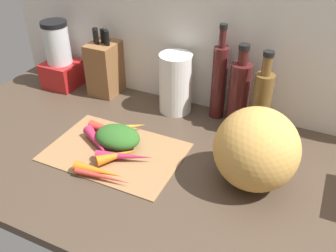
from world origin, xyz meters
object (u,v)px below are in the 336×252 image
(carrot_4, at_px, (99,171))
(carrot_7, at_px, (117,155))
(carrot_0, at_px, (125,156))
(cutting_board, at_px, (115,151))
(knife_block, at_px, (106,67))
(bottle_2, at_px, (261,103))
(paper_towel_roll, at_px, (176,83))
(carrot_6, at_px, (103,177))
(carrot_3, at_px, (111,139))
(carrot_5, at_px, (112,130))
(blender_appliance, at_px, (60,59))
(winter_squash, at_px, (256,149))
(bottle_0, at_px, (219,81))
(carrot_1, at_px, (98,143))
(carrot_2, at_px, (125,127))
(bottle_1, at_px, (239,93))

(carrot_4, distance_m, carrot_7, 0.09)
(carrot_0, bearing_deg, cutting_board, 151.44)
(knife_block, bearing_deg, bottle_2, -3.89)
(cutting_board, distance_m, carrot_7, 0.05)
(cutting_board, bearing_deg, paper_towel_roll, 78.75)
(knife_block, bearing_deg, carrot_6, -58.37)
(carrot_3, bearing_deg, carrot_5, 121.53)
(bottle_2, bearing_deg, blender_appliance, 179.38)
(knife_block, height_order, paper_towel_roll, knife_block)
(carrot_4, bearing_deg, carrot_5, 112.11)
(carrot_7, height_order, winter_squash, winter_squash)
(bottle_0, bearing_deg, carrot_7, -115.57)
(carrot_0, height_order, carrot_1, carrot_1)
(carrot_7, bearing_deg, carrot_1, 162.86)
(carrot_0, distance_m, carrot_4, 0.10)
(paper_towel_roll, bearing_deg, carrot_1, -110.23)
(carrot_0, relative_size, carrot_3, 1.32)
(carrot_2, height_order, carrot_4, carrot_2)
(carrot_7, height_order, paper_towel_roll, paper_towel_roll)
(carrot_1, relative_size, carrot_7, 1.31)
(carrot_6, relative_size, blender_appliance, 0.63)
(carrot_5, relative_size, bottle_1, 0.57)
(winter_squash, relative_size, bottle_1, 0.79)
(cutting_board, height_order, bottle_0, bottle_0)
(cutting_board, distance_m, carrot_2, 0.11)
(carrot_1, distance_m, carrot_4, 0.14)
(carrot_0, relative_size, carrot_7, 1.37)
(carrot_5, relative_size, bottle_0, 0.49)
(carrot_1, xyz_separation_m, carrot_7, (0.09, -0.03, -0.00))
(carrot_0, bearing_deg, knife_block, 129.33)
(carrot_2, relative_size, bottle_2, 0.46)
(knife_block, bearing_deg, carrot_4, -59.66)
(cutting_board, relative_size, winter_squash, 1.81)
(carrot_1, relative_size, bottle_1, 0.58)
(carrot_5, bearing_deg, carrot_0, -42.16)
(winter_squash, xyz_separation_m, bottle_2, (-0.05, 0.25, 0.01))
(carrot_7, xyz_separation_m, paper_towel_roll, (0.03, 0.36, 0.09))
(winter_squash, relative_size, blender_appliance, 0.85)
(carrot_4, bearing_deg, bottle_1, 58.53)
(carrot_5, distance_m, knife_block, 0.34)
(carrot_3, height_order, bottle_1, bottle_1)
(carrot_2, distance_m, blender_appliance, 0.48)
(carrot_5, xyz_separation_m, carrot_7, (0.09, -0.11, -0.00))
(bottle_0, bearing_deg, bottle_2, -18.26)
(carrot_3, bearing_deg, blender_appliance, 146.61)
(carrot_3, xyz_separation_m, winter_squash, (0.46, 0.02, 0.10))
(carrot_2, height_order, carrot_7, same)
(carrot_6, relative_size, knife_block, 0.66)
(carrot_5, relative_size, knife_block, 0.64)
(carrot_5, bearing_deg, cutting_board, -51.33)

